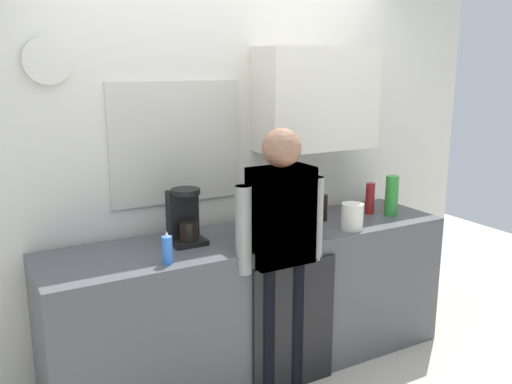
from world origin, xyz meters
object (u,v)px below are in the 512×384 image
Objects in this scene: bottle_amber_beer at (257,211)px; person_guest at (281,241)px; mixing_bowl at (301,228)px; storage_canister at (352,216)px; bottle_red_vinegar at (370,198)px; dish_soap at (167,250)px; bottle_green_wine at (242,211)px; cup_blue_mug at (293,211)px; bottle_dark_sauce at (323,208)px; coffee_maker at (185,218)px; bottle_clear_soda at (392,196)px; cup_yellow_cup at (391,202)px; person_at_sink at (281,241)px.

bottle_amber_beer is 0.42m from person_guest.
mixing_bowl is 0.35m from storage_canister.
bottle_red_vinegar is 1.22× the size of dish_soap.
bottle_green_wine is (-1.01, 0.01, 0.04)m from bottle_red_vinegar.
bottle_green_wine reaches higher than cup_blue_mug.
dish_soap is (-1.20, -0.26, -0.01)m from bottle_dark_sauce.
coffee_maker is at bearing 178.21° from bottle_dark_sauce.
bottle_clear_soda is 1.56× the size of dish_soap.
bottle_dark_sauce is 0.64× the size of bottle_clear_soda.
cup_blue_mug is 0.59× the size of storage_canister.
bottle_amber_beer is 2.30× the size of cup_blue_mug.
bottle_dark_sauce is 1.80× the size of cup_blue_mug.
bottle_dark_sauce is at bearing -8.45° from bottle_amber_beer.
mixing_bowl is at bearing 4.88° from dish_soap.
coffee_maker is 1.83× the size of dish_soap.
coffee_maker is 0.98m from bottle_dark_sauce.
cup_yellow_cup is (1.62, 0.00, -0.10)m from coffee_maker.
bottle_amber_beer is at bearing 82.10° from person_at_sink.
mixing_bowl is 0.14× the size of person_guest.
person_guest is at bearing -99.95° from bottle_amber_beer.
bottle_dark_sauce is at bearing 0.45° from bottle_green_wine.
dish_soap is (-1.06, -0.41, 0.03)m from cup_blue_mug.
bottle_green_wine reaches higher than storage_canister.
bottle_amber_beer is 0.14× the size of person_at_sink.
cup_blue_mug is at bearing 64.52° from mixing_bowl.
mixing_bowl is at bearing -133.72° from person_guest.
person_guest reaches higher than cup_yellow_cup.
cup_blue_mug is (-0.14, 0.15, -0.04)m from bottle_dark_sauce.
coffee_maker is at bearing -26.30° from person_guest.
bottle_red_vinegar is 0.96× the size of bottle_amber_beer.
person_guest is (-0.55, -0.34, -0.05)m from bottle_dark_sauce.
coffee_maker is at bearing -175.51° from bottle_amber_beer.
dish_soap is at bearing -126.96° from coffee_maker.
coffee_maker is at bearing 53.04° from dish_soap.
bottle_amber_beer is 1.28× the size of bottle_dark_sauce.
dish_soap is (-0.22, -0.29, -0.07)m from coffee_maker.
bottle_amber_beer is 0.61m from storage_canister.
person_at_sink reaches higher than mixing_bowl.
coffee_maker is 0.86m from cup_blue_mug.
bottle_green_wine is 1.67× the size of dish_soap.
cup_blue_mug is 0.45× the size of mixing_bowl.
cup_yellow_cup is at bearing 3.03° from bottle_dark_sauce.
bottle_clear_soda is 0.47m from storage_canister.
cup_blue_mug is at bearing 114.20° from storage_canister.
bottle_clear_soda reaches higher than bottle_red_vinegar.
bottle_red_vinegar reaches higher than cup_yellow_cup.
bottle_clear_soda is 1.07m from person_at_sink.
person_at_sink reaches higher than cup_yellow_cup.
bottle_red_vinegar is at bearing 13.74° from mixing_bowl.
coffee_maker is at bearing -179.89° from cup_yellow_cup.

